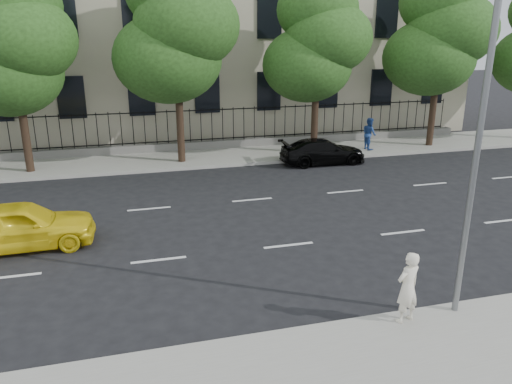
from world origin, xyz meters
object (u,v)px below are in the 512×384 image
yellow_taxi (20,225)px  black_sedan (323,151)px  street_light (468,92)px  woman_near (408,287)px

yellow_taxi → black_sedan: bearing=-62.8°
street_light → yellow_taxi: size_ratio=1.85×
black_sedan → woman_near: 14.39m
yellow_taxi → woman_near: size_ratio=2.58×
yellow_taxi → woman_near: woman_near is taller
street_light → black_sedan: (2.31, 13.27, -4.53)m
woman_near → yellow_taxi: bearing=-52.8°
street_light → black_sedan: street_light is taller
street_light → woman_near: (-1.39, -0.63, -4.15)m
yellow_taxi → black_sedan: size_ratio=1.02×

